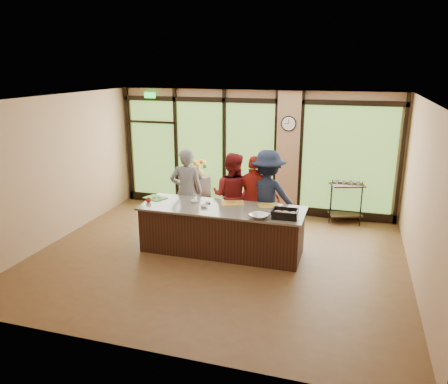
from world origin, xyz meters
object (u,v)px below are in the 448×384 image
Objects in this scene: island_base at (222,231)px; cook_left at (187,192)px; cook_right at (267,197)px; flower_stand at (198,194)px; bar_cart at (346,197)px; roasting_pan at (285,215)px.

island_base is 1.32m from cook_left.
island_base is 1.60× the size of cook_right.
island_base is 2.58m from flower_stand.
flower_stand is at bearing 120.27° from island_base.
flower_stand is (-1.30, 2.22, 0.00)m from island_base.
cook_right reaches higher than cook_left.
cook_right reaches higher than bar_cart.
flower_stand is (-2.03, 1.42, -0.53)m from cook_right.
island_base is 3.35m from bar_cart.
cook_right is 1.17m from roasting_pan.
cook_right is (0.73, 0.81, 0.53)m from island_base.
cook_right reaches higher than roasting_pan.
cook_left is at bearing 154.40° from roasting_pan.
cook_left reaches higher than flower_stand.
roasting_pan is at bearing -130.86° from bar_cart.
cook_left reaches higher than island_base.
flower_stand is at bearing -30.44° from cook_right.
bar_cart is at bearing -173.05° from cook_left.
flower_stand is 0.87× the size of bar_cart.
bar_cart is at bearing 65.67° from roasting_pan.
bar_cart is at bearing 47.05° from island_base.
island_base is 3.50× the size of flower_stand.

